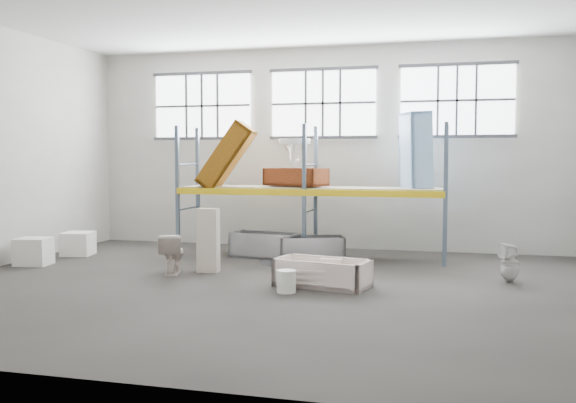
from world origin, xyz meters
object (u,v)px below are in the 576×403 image
(bathtub_beige, at_px, (322,273))
(blue_tub_upright, at_px, (416,152))
(cistern_tall, at_px, (208,240))
(steel_tub_right, at_px, (312,248))
(toilet_white, at_px, (510,262))
(toilet_beige, at_px, (173,253))
(steel_tub_left, at_px, (266,245))
(carton_near, at_px, (34,251))
(rust_tub_flat, at_px, (296,177))
(bucket, at_px, (286,281))

(bathtub_beige, height_order, blue_tub_upright, blue_tub_upright)
(cistern_tall, bearing_deg, steel_tub_right, 46.03)
(toilet_white, xyz_separation_m, steel_tub_right, (-4.04, 1.54, -0.10))
(bathtub_beige, relative_size, toilet_white, 2.27)
(toilet_beige, bearing_deg, steel_tub_left, -131.33)
(steel_tub_left, bearing_deg, toilet_white, -17.83)
(toilet_beige, height_order, steel_tub_right, toilet_beige)
(toilet_beige, height_order, blue_tub_upright, blue_tub_upright)
(bathtub_beige, xyz_separation_m, carton_near, (-6.35, 0.64, 0.05))
(steel_tub_right, bearing_deg, rust_tub_flat, 133.08)
(cistern_tall, relative_size, carton_near, 1.89)
(toilet_white, bearing_deg, steel_tub_right, -134.54)
(bathtub_beige, distance_m, carton_near, 6.38)
(toilet_beige, distance_m, blue_tub_upright, 5.74)
(toilet_white, bearing_deg, toilet_beige, -107.01)
(cistern_tall, bearing_deg, carton_near, 178.23)
(rust_tub_flat, bearing_deg, blue_tub_upright, 3.69)
(cistern_tall, relative_size, bucket, 3.36)
(rust_tub_flat, distance_m, carton_near, 5.91)
(steel_tub_left, distance_m, blue_tub_upright, 3.95)
(rust_tub_flat, height_order, blue_tub_upright, blue_tub_upright)
(toilet_white, bearing_deg, carton_near, -110.15)
(cistern_tall, distance_m, carton_near, 3.90)
(rust_tub_flat, distance_m, blue_tub_upright, 2.76)
(cistern_tall, relative_size, blue_tub_upright, 0.73)
(carton_near, bearing_deg, blue_tub_upright, 20.11)
(toilet_white, distance_m, rust_tub_flat, 5.19)
(toilet_white, bearing_deg, bathtub_beige, -92.87)
(blue_tub_upright, relative_size, bucket, 4.59)
(bathtub_beige, xyz_separation_m, blue_tub_upright, (1.39, 3.47, 2.15))
(rust_tub_flat, height_order, carton_near, rust_tub_flat)
(cistern_tall, xyz_separation_m, steel_tub_right, (1.66, 1.98, -0.37))
(bathtub_beige, xyz_separation_m, rust_tub_flat, (-1.31, 3.30, 1.58))
(toilet_beige, relative_size, rust_tub_flat, 0.55)
(blue_tub_upright, bearing_deg, toilet_white, -50.65)
(cistern_tall, bearing_deg, toilet_beige, -158.43)
(toilet_white, xyz_separation_m, steel_tub_left, (-5.12, 1.65, -0.08))
(toilet_white, distance_m, bucket, 4.17)
(toilet_beige, relative_size, steel_tub_left, 0.50)
(bucket, bearing_deg, bathtub_beige, 54.15)
(toilet_beige, xyz_separation_m, steel_tub_left, (1.20, 2.38, -0.11))
(toilet_white, xyz_separation_m, carton_near, (-9.58, -0.59, -0.07))
(toilet_white, height_order, steel_tub_right, toilet_white)
(toilet_beige, distance_m, rust_tub_flat, 3.62)
(bathtub_beige, relative_size, steel_tub_left, 1.05)
(steel_tub_right, height_order, carton_near, carton_near)
(cistern_tall, height_order, toilet_white, cistern_tall)
(steel_tub_left, distance_m, rust_tub_flat, 1.70)
(bucket, bearing_deg, cistern_tall, 143.59)
(bathtub_beige, relative_size, blue_tub_upright, 0.94)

